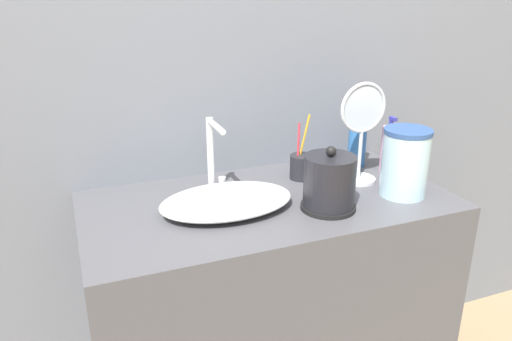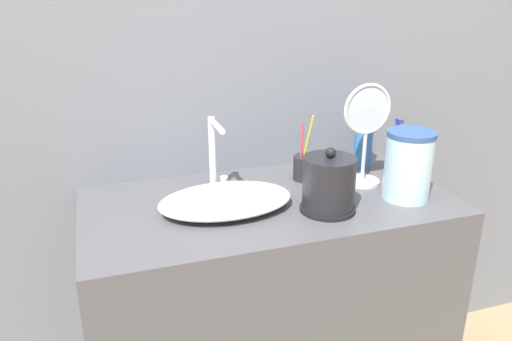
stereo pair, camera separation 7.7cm
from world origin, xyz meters
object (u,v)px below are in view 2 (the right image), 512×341
at_px(lotion_bottle, 395,151).
at_px(vanity_mirror, 366,129).
at_px(shampoo_bottle, 364,139).
at_px(toothbrush_cup, 305,167).
at_px(water_pitcher, 408,165).
at_px(electric_kettle, 329,186).
at_px(faucet, 215,152).

height_order(lotion_bottle, vanity_mirror, vanity_mirror).
xyz_separation_m(lotion_bottle, shampoo_bottle, (-0.07, 0.09, 0.02)).
height_order(toothbrush_cup, water_pitcher, toothbrush_cup).
height_order(vanity_mirror, water_pitcher, vanity_mirror).
distance_m(electric_kettle, water_pitcher, 0.27).
height_order(faucet, water_pitcher, faucet).
bearing_deg(faucet, lotion_bottle, -3.35).
xyz_separation_m(toothbrush_cup, water_pitcher, (0.23, -0.24, 0.06)).
bearing_deg(toothbrush_cup, water_pitcher, -46.16).
distance_m(shampoo_bottle, vanity_mirror, 0.17).
distance_m(faucet, shampoo_bottle, 0.55).
bearing_deg(water_pitcher, shampoo_bottle, 88.07).
xyz_separation_m(electric_kettle, water_pitcher, (0.26, 0.01, 0.03)).
bearing_deg(electric_kettle, toothbrush_cup, 81.64).
relative_size(faucet, shampoo_bottle, 0.98).
relative_size(lotion_bottle, vanity_mirror, 0.59).
height_order(lotion_bottle, water_pitcher, water_pitcher).
bearing_deg(vanity_mirror, toothbrush_cup, 151.64).
height_order(electric_kettle, water_pitcher, water_pitcher).
xyz_separation_m(faucet, electric_kettle, (0.27, -0.24, -0.06)).
relative_size(toothbrush_cup, shampoo_bottle, 0.90).
bearing_deg(water_pitcher, toothbrush_cup, 133.84).
xyz_separation_m(toothbrush_cup, lotion_bottle, (0.31, -0.04, 0.04)).
height_order(toothbrush_cup, shampoo_bottle, shampoo_bottle).
xyz_separation_m(electric_kettle, lotion_bottle, (0.34, 0.20, 0.01)).
distance_m(electric_kettle, toothbrush_cup, 0.25).
distance_m(electric_kettle, shampoo_bottle, 0.40).
height_order(electric_kettle, lotion_bottle, lotion_bottle).
xyz_separation_m(faucet, lotion_bottle, (0.62, -0.04, -0.05)).
bearing_deg(water_pitcher, lotion_bottle, 67.14).
distance_m(faucet, water_pitcher, 0.58).
bearing_deg(lotion_bottle, shampoo_bottle, 130.05).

